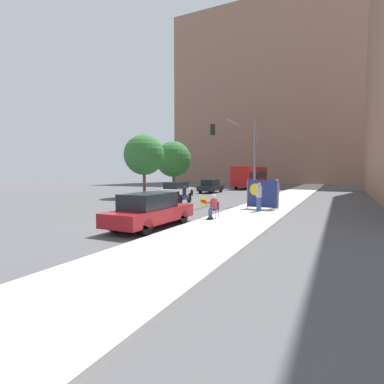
{
  "coord_description": "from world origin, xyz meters",
  "views": [
    {
      "loc": [
        7.76,
        -11.01,
        2.38
      ],
      "look_at": [
        0.01,
        4.68,
        1.23
      ],
      "focal_mm": 28.0,
      "sensor_mm": 36.0,
      "label": 1
    }
  ],
  "objects_px": {
    "seated_protester": "(213,206)",
    "traffic_light_pole": "(239,146)",
    "jogger_on_sidewalk": "(259,197)",
    "protest_banner": "(262,194)",
    "car_on_road_midblock": "(211,186)",
    "city_bus_on_road": "(250,176)",
    "parked_car_curbside": "(150,210)",
    "street_tree_near_curb": "(144,155)",
    "motorcycle_on_road": "(185,196)",
    "pedestrian_behind": "(277,193)",
    "street_tree_midblock": "(173,159)",
    "car_on_road_nearest": "(177,189)"
  },
  "relations": [
    {
      "from": "seated_protester",
      "to": "motorcycle_on_road",
      "type": "bearing_deg",
      "value": 125.66
    },
    {
      "from": "motorcycle_on_road",
      "to": "jogger_on_sidewalk",
      "type": "bearing_deg",
      "value": -24.26
    },
    {
      "from": "seated_protester",
      "to": "car_on_road_midblock",
      "type": "bearing_deg",
      "value": 111.48
    },
    {
      "from": "seated_protester",
      "to": "street_tree_midblock",
      "type": "height_order",
      "value": "street_tree_midblock"
    },
    {
      "from": "protest_banner",
      "to": "street_tree_midblock",
      "type": "relative_size",
      "value": 0.31
    },
    {
      "from": "protest_banner",
      "to": "street_tree_near_curb",
      "type": "xyz_separation_m",
      "value": [
        -12.6,
        5.52,
        2.97
      ]
    },
    {
      "from": "parked_car_curbside",
      "to": "street_tree_near_curb",
      "type": "relative_size",
      "value": 0.8
    },
    {
      "from": "protest_banner",
      "to": "motorcycle_on_road",
      "type": "relative_size",
      "value": 0.9
    },
    {
      "from": "seated_protester",
      "to": "protest_banner",
      "type": "bearing_deg",
      "value": 73.71
    },
    {
      "from": "pedestrian_behind",
      "to": "city_bus_on_road",
      "type": "height_order",
      "value": "city_bus_on_road"
    },
    {
      "from": "city_bus_on_road",
      "to": "pedestrian_behind",
      "type": "bearing_deg",
      "value": -71.31
    },
    {
      "from": "pedestrian_behind",
      "to": "car_on_road_nearest",
      "type": "xyz_separation_m",
      "value": [
        -10.87,
        6.61,
        -0.35
      ]
    },
    {
      "from": "protest_banner",
      "to": "car_on_road_midblock",
      "type": "distance_m",
      "value": 16.79
    },
    {
      "from": "city_bus_on_road",
      "to": "protest_banner",
      "type": "bearing_deg",
      "value": -73.33
    },
    {
      "from": "seated_protester",
      "to": "city_bus_on_road",
      "type": "height_order",
      "value": "city_bus_on_road"
    },
    {
      "from": "car_on_road_midblock",
      "to": "city_bus_on_road",
      "type": "relative_size",
      "value": 0.38
    },
    {
      "from": "traffic_light_pole",
      "to": "parked_car_curbside",
      "type": "relative_size",
      "value": 1.32
    },
    {
      "from": "car_on_road_nearest",
      "to": "seated_protester",
      "type": "bearing_deg",
      "value": -54.24
    },
    {
      "from": "car_on_road_nearest",
      "to": "city_bus_on_road",
      "type": "bearing_deg",
      "value": 83.14
    },
    {
      "from": "traffic_light_pole",
      "to": "car_on_road_midblock",
      "type": "relative_size",
      "value": 1.48
    },
    {
      "from": "jogger_on_sidewalk",
      "to": "parked_car_curbside",
      "type": "distance_m",
      "value": 7.23
    },
    {
      "from": "traffic_light_pole",
      "to": "street_tree_midblock",
      "type": "height_order",
      "value": "traffic_light_pole"
    },
    {
      "from": "jogger_on_sidewalk",
      "to": "protest_banner",
      "type": "bearing_deg",
      "value": -103.75
    },
    {
      "from": "seated_protester",
      "to": "car_on_road_nearest",
      "type": "relative_size",
      "value": 0.25
    },
    {
      "from": "protest_banner",
      "to": "traffic_light_pole",
      "type": "height_order",
      "value": "traffic_light_pole"
    },
    {
      "from": "pedestrian_behind",
      "to": "street_tree_near_curb",
      "type": "bearing_deg",
      "value": 55.05
    },
    {
      "from": "seated_protester",
      "to": "motorcycle_on_road",
      "type": "distance_m",
      "value": 8.35
    },
    {
      "from": "car_on_road_midblock",
      "to": "street_tree_midblock",
      "type": "distance_m",
      "value": 5.89
    },
    {
      "from": "parked_car_curbside",
      "to": "motorcycle_on_road",
      "type": "xyz_separation_m",
      "value": [
        -3.27,
        9.4,
        -0.19
      ]
    },
    {
      "from": "jogger_on_sidewalk",
      "to": "car_on_road_midblock",
      "type": "distance_m",
      "value": 17.69
    },
    {
      "from": "jogger_on_sidewalk",
      "to": "car_on_road_midblock",
      "type": "xyz_separation_m",
      "value": [
        -9.32,
        15.03,
        -0.21
      ]
    },
    {
      "from": "seated_protester",
      "to": "traffic_light_pole",
      "type": "bearing_deg",
      "value": 97.84
    },
    {
      "from": "jogger_on_sidewalk",
      "to": "car_on_road_nearest",
      "type": "bearing_deg",
      "value": -57.93
    },
    {
      "from": "parked_car_curbside",
      "to": "car_on_road_midblock",
      "type": "height_order",
      "value": "car_on_road_midblock"
    },
    {
      "from": "city_bus_on_road",
      "to": "seated_protester",
      "type": "bearing_deg",
      "value": -77.99
    },
    {
      "from": "protest_banner",
      "to": "street_tree_midblock",
      "type": "height_order",
      "value": "street_tree_midblock"
    },
    {
      "from": "seated_protester",
      "to": "protest_banner",
      "type": "relative_size",
      "value": 0.61
    },
    {
      "from": "protest_banner",
      "to": "car_on_road_midblock",
      "type": "xyz_separation_m",
      "value": [
        -9.25,
        14.01,
        -0.32
      ]
    },
    {
      "from": "city_bus_on_road",
      "to": "motorcycle_on_road",
      "type": "relative_size",
      "value": 5.35
    },
    {
      "from": "protest_banner",
      "to": "parked_car_curbside",
      "type": "xyz_separation_m",
      "value": [
        -3.03,
        -7.55,
        -0.34
      ]
    },
    {
      "from": "jogger_on_sidewalk",
      "to": "traffic_light_pole",
      "type": "height_order",
      "value": "traffic_light_pole"
    },
    {
      "from": "pedestrian_behind",
      "to": "car_on_road_midblock",
      "type": "xyz_separation_m",
      "value": [
        -9.96,
        13.06,
        -0.3
      ]
    },
    {
      "from": "motorcycle_on_road",
      "to": "car_on_road_midblock",
      "type": "bearing_deg",
      "value": 103.61
    },
    {
      "from": "traffic_light_pole",
      "to": "car_on_road_nearest",
      "type": "relative_size",
      "value": 1.34
    },
    {
      "from": "street_tree_near_curb",
      "to": "street_tree_midblock",
      "type": "bearing_deg",
      "value": 100.64
    },
    {
      "from": "traffic_light_pole",
      "to": "street_tree_near_curb",
      "type": "height_order",
      "value": "traffic_light_pole"
    },
    {
      "from": "city_bus_on_road",
      "to": "street_tree_midblock",
      "type": "relative_size",
      "value": 1.83
    },
    {
      "from": "pedestrian_behind",
      "to": "city_bus_on_road",
      "type": "xyz_separation_m",
      "value": [
        -8.6,
        25.43,
        0.78
      ]
    },
    {
      "from": "parked_car_curbside",
      "to": "street_tree_midblock",
      "type": "distance_m",
      "value": 24.37
    },
    {
      "from": "seated_protester",
      "to": "car_on_road_midblock",
      "type": "distance_m",
      "value": 20.43
    }
  ]
}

